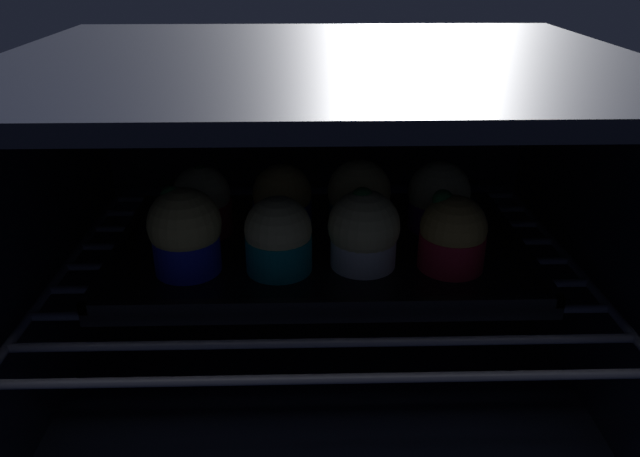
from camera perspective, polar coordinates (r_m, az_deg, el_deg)
name	(u,v)px	position (r cm, az deg, el deg)	size (l,w,h in cm)	color
oven_cavity	(319,219)	(67.11, -0.08, 0.94)	(59.00, 47.00, 37.00)	black
oven_rack	(320,264)	(64.81, 0.02, -3.34)	(54.80, 42.00, 0.80)	#444756
baking_tray	(320,251)	(65.03, 0.00, -2.15)	(42.94, 25.41, 2.20)	black
muffin_row0_col0	(185,232)	(59.97, -12.60, -0.36)	(7.15, 7.15, 8.68)	#1928B7
muffin_row0_col1	(278,238)	(59.05, -3.94, -0.88)	(6.61, 6.61, 7.65)	#0C8C84
muffin_row0_col2	(364,232)	(59.87, 4.14, -0.31)	(7.19, 7.19, 8.26)	silver
muffin_row0_col3	(452,235)	(60.84, 12.38, -0.63)	(6.57, 6.57, 7.96)	red
muffin_row1_col0	(202,202)	(68.11, -11.06, 2.44)	(6.57, 6.57, 7.80)	red
muffin_row1_col1	(282,201)	(67.09, -3.59, 2.59)	(6.57, 6.57, 7.81)	#1928B7
muffin_row1_col2	(359,199)	(67.12, 3.69, 2.80)	(7.00, 7.00, 8.28)	#0C8C84
muffin_row1_col3	(438,198)	(69.22, 11.11, 2.82)	(6.96, 6.96, 7.78)	#7A238C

